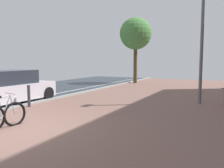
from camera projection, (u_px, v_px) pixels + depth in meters
ground at (52, 139)px, 5.72m from camera, size 21.00×40.00×0.13m
bicycle_foreground at (2, 114)px, 6.52m from camera, size 0.73×1.40×1.10m
parked_car_near at (5, 88)px, 10.09m from camera, size 1.88×4.43×1.47m
lamp_post at (202, 35)px, 10.13m from camera, size 0.20×0.52×5.40m
street_tree at (136, 34)px, 19.44m from camera, size 2.67×2.67×5.48m
bollard_far at (29, 96)px, 9.55m from camera, size 0.12×0.12×0.90m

